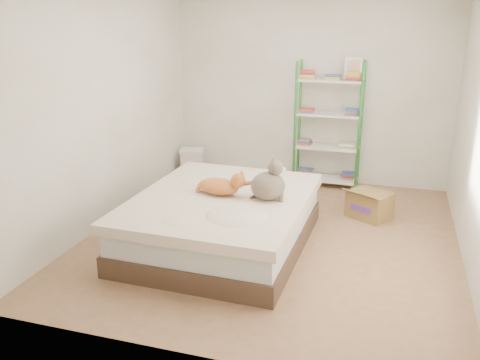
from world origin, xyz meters
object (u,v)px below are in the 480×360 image
at_px(bed, 222,221).
at_px(orange_cat, 219,184).
at_px(grey_cat, 268,180).
at_px(white_bin, 192,162).
at_px(shelf_unit, 329,125).
at_px(cardboard_box, 370,205).

height_order(bed, orange_cat, orange_cat).
xyz_separation_m(orange_cat, grey_cat, (0.52, -0.01, 0.10)).
height_order(bed, white_bin, bed).
bearing_deg(grey_cat, white_bin, 23.43).
distance_m(grey_cat, shelf_unit, 2.21).
relative_size(grey_cat, cardboard_box, 0.69).
distance_m(orange_cat, shelf_unit, 2.33).
relative_size(orange_cat, grey_cat, 1.25).
bearing_deg(bed, grey_cat, 5.83).
xyz_separation_m(shelf_unit, cardboard_box, (0.65, -1.02, -0.70)).
height_order(bed, shelf_unit, shelf_unit).
relative_size(grey_cat, shelf_unit, 0.24).
height_order(shelf_unit, cardboard_box, shelf_unit).
xyz_separation_m(grey_cat, cardboard_box, (0.94, 1.17, -0.58)).
bearing_deg(orange_cat, grey_cat, 6.83).
relative_size(orange_cat, cardboard_box, 0.87).
relative_size(grey_cat, white_bin, 1.04).
height_order(shelf_unit, white_bin, shelf_unit).
xyz_separation_m(shelf_unit, white_bin, (-1.96, -0.08, -0.66)).
xyz_separation_m(bed, cardboard_box, (1.41, 1.20, -0.11)).
bearing_deg(orange_cat, white_bin, 127.16).
bearing_deg(orange_cat, shelf_unit, 78.03).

